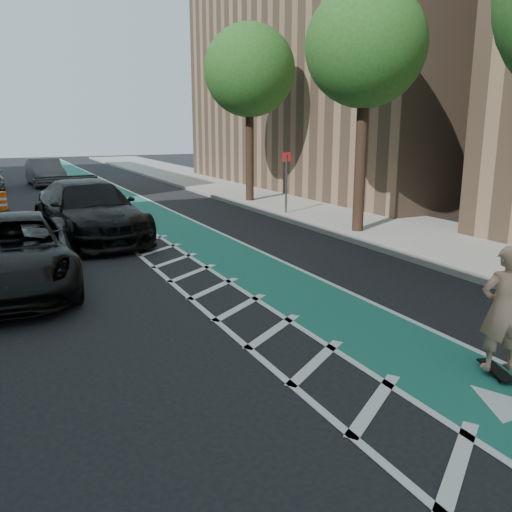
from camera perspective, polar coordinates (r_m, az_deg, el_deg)
ground at (r=7.71m, az=-3.41°, el=-13.15°), size 120.00×120.00×0.00m
bike_lane at (r=17.66m, az=-6.83°, el=2.17°), size 2.00×90.00×0.01m
buffer_strip at (r=17.24m, az=-11.55°, el=1.71°), size 1.40×90.00×0.01m
sidewalk_right at (r=20.64m, az=10.50°, el=3.88°), size 5.00×90.00×0.15m
curb_right at (r=19.31m, az=4.60°, el=3.42°), size 0.12×90.00×0.16m
building_right_far at (r=33.71m, az=12.34°, el=23.58°), size 14.00×22.00×19.00m
tree_r_c at (r=17.95m, az=10.92°, el=20.72°), size 4.20×4.20×7.90m
tree_r_d at (r=24.83m, az=-0.73°, el=18.89°), size 4.20×4.20×7.90m
sign_post at (r=21.13m, az=3.21°, el=7.80°), size 0.35×0.08×2.47m
skateboard at (r=8.58m, az=23.94°, el=-10.91°), size 0.45×0.76×0.10m
skateboarder at (r=8.26m, az=24.55°, el=-5.08°), size 0.77×0.63×1.80m
suv_near at (r=12.81m, az=-24.35°, el=0.31°), size 3.05×5.91×1.59m
suv_far at (r=17.67m, az=-17.15°, el=4.62°), size 3.13×6.42×1.80m
car_grey at (r=34.58m, az=-21.33°, el=8.21°), size 1.99×4.91×1.59m
barrel_b at (r=17.68m, az=-22.86°, el=2.52°), size 0.63×0.63×0.85m
barrel_c at (r=24.99m, az=-25.27°, el=5.17°), size 0.58×0.58×0.79m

